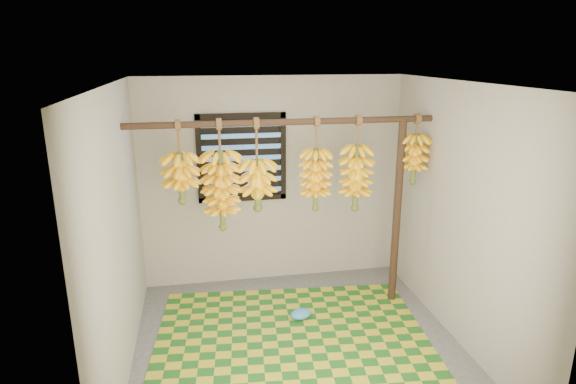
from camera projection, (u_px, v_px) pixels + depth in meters
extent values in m
cube|color=#4C4C4C|center=(299.00, 348.00, 4.47)|extent=(3.00, 3.00, 0.01)
cube|color=silver|center=(301.00, 83.00, 3.80)|extent=(3.00, 3.00, 0.01)
cube|color=gray|center=(273.00, 182.00, 5.56)|extent=(3.00, 0.01, 2.40)
cube|color=gray|center=(117.00, 238.00, 3.87)|extent=(0.01, 3.00, 2.40)
cube|color=gray|center=(460.00, 216.00, 4.41)|extent=(0.01, 3.00, 2.40)
cube|color=black|center=(242.00, 158.00, 5.39)|extent=(1.00, 0.04, 1.00)
cylinder|color=#3A2518|center=(285.00, 122.00, 4.57)|extent=(3.00, 0.06, 0.06)
cylinder|color=#3A2518|center=(397.00, 214.00, 5.07)|extent=(0.08, 0.08, 2.00)
cube|color=#1C5A1A|center=(293.00, 341.00, 4.57)|extent=(2.77, 2.30, 0.01)
ellipsoid|color=#3687CC|center=(301.00, 314.00, 4.93)|extent=(0.27, 0.23, 0.09)
cylinder|color=brown|center=(179.00, 139.00, 4.43)|extent=(0.02, 0.02, 0.32)
cylinder|color=#4C5923|center=(181.00, 176.00, 4.53)|extent=(0.06, 0.06, 0.44)
cylinder|color=brown|center=(219.00, 137.00, 4.50)|extent=(0.02, 0.02, 0.31)
cylinder|color=#4C5923|center=(221.00, 189.00, 4.64)|extent=(0.06, 0.06, 0.75)
cylinder|color=brown|center=(257.00, 141.00, 4.57)|extent=(0.02, 0.02, 0.41)
cylinder|color=#4C5923|center=(257.00, 183.00, 4.69)|extent=(0.07, 0.07, 0.47)
cylinder|color=brown|center=(316.00, 135.00, 4.67)|extent=(0.02, 0.02, 0.32)
cylinder|color=#4C5923|center=(316.00, 178.00, 4.79)|extent=(0.05, 0.05, 0.59)
cylinder|color=brown|center=(358.00, 133.00, 4.74)|extent=(0.02, 0.02, 0.31)
cylinder|color=#4C5923|center=(356.00, 176.00, 4.86)|extent=(0.06, 0.06, 0.64)
cylinder|color=brown|center=(417.00, 126.00, 4.84)|extent=(0.02, 0.02, 0.21)
cylinder|color=#4C5923|center=(415.00, 157.00, 4.93)|extent=(0.05, 0.05, 0.48)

